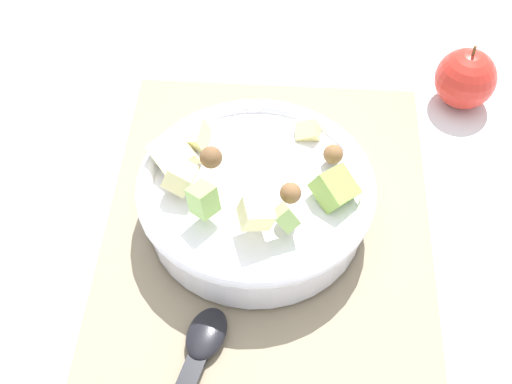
# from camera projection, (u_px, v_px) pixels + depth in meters

# --- Properties ---
(ground_plane) EXTENTS (2.40, 2.40, 0.00)m
(ground_plane) POSITION_uv_depth(u_px,v_px,m) (268.00, 229.00, 0.75)
(ground_plane) COLOR silver
(placemat) EXTENTS (0.44, 0.34, 0.01)m
(placemat) POSITION_uv_depth(u_px,v_px,m) (268.00, 227.00, 0.74)
(placemat) COLOR gray
(placemat) RESTS_ON ground_plane
(salad_bowl) EXTENTS (0.24, 0.24, 0.10)m
(salad_bowl) POSITION_uv_depth(u_px,v_px,m) (255.00, 196.00, 0.72)
(salad_bowl) COLOR white
(salad_bowl) RESTS_ON placemat
(whole_apple) EXTENTS (0.07, 0.07, 0.09)m
(whole_apple) POSITION_uv_depth(u_px,v_px,m) (466.00, 79.00, 0.84)
(whole_apple) COLOR red
(whole_apple) RESTS_ON ground_plane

